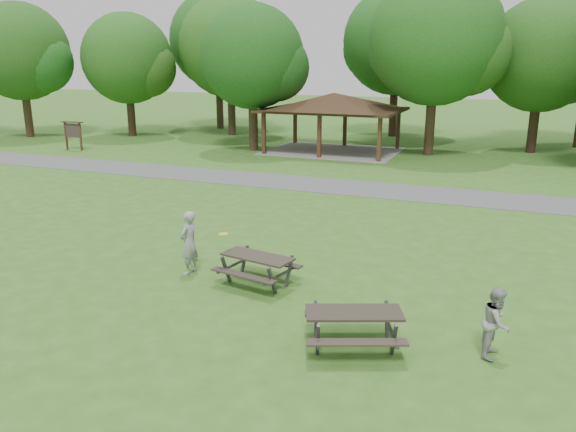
{
  "coord_description": "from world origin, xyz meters",
  "views": [
    {
      "loc": [
        7.08,
        -10.91,
        5.8
      ],
      "look_at": [
        1.0,
        4.0,
        1.3
      ],
      "focal_mm": 35.0,
      "sensor_mm": 36.0,
      "label": 1
    }
  ],
  "objects": [
    {
      "name": "ground",
      "position": [
        0.0,
        0.0,
        0.0
      ],
      "size": [
        160.0,
        160.0,
        0.0
      ],
      "primitive_type": "plane",
      "color": "#31631C",
      "rests_on": "ground"
    },
    {
      "name": "asphalt_path",
      "position": [
        0.0,
        14.0,
        0.01
      ],
      "size": [
        120.0,
        3.2,
        0.02
      ],
      "primitive_type": "cube",
      "color": "#4E4F51",
      "rests_on": "ground"
    },
    {
      "name": "pavilion",
      "position": [
        -4.0,
        24.0,
        3.06
      ],
      "size": [
        8.6,
        7.01,
        3.76
      ],
      "color": "#342013",
      "rests_on": "ground"
    },
    {
      "name": "notice_board",
      "position": [
        -20.0,
        18.0,
        1.31
      ],
      "size": [
        1.6,
        0.3,
        1.88
      ],
      "color": "#341E13",
      "rests_on": "ground"
    },
    {
      "name": "tree_row_a",
      "position": [
        -27.91,
        22.03,
        6.15
      ],
      "size": [
        7.56,
        7.2,
        9.97
      ],
      "color": "#312216",
      "rests_on": "ground"
    },
    {
      "name": "tree_row_b",
      "position": [
        -20.92,
        25.53,
        5.67
      ],
      "size": [
        7.14,
        6.8,
        9.28
      ],
      "color": "black",
      "rests_on": "ground"
    },
    {
      "name": "tree_row_c",
      "position": [
        -13.9,
        29.03,
        6.54
      ],
      "size": [
        8.19,
        7.8,
        10.67
      ],
      "color": "#2F2115",
      "rests_on": "ground"
    },
    {
      "name": "tree_row_d",
      "position": [
        -8.92,
        22.53,
        5.77
      ],
      "size": [
        6.93,
        6.6,
        9.27
      ],
      "color": "#302115",
      "rests_on": "ground"
    },
    {
      "name": "tree_row_e",
      "position": [
        2.1,
        25.03,
        6.78
      ],
      "size": [
        8.4,
        8.0,
        11.02
      ],
      "color": "#312216",
      "rests_on": "ground"
    },
    {
      "name": "tree_row_f",
      "position": [
        8.09,
        28.53,
        5.84
      ],
      "size": [
        7.35,
        7.0,
        9.55
      ],
      "color": "black",
      "rests_on": "ground"
    },
    {
      "name": "tree_deep_a",
      "position": [
        -16.9,
        32.53,
        7.13
      ],
      "size": [
        8.4,
        8.0,
        11.38
      ],
      "color": "#322016",
      "rests_on": "ground"
    },
    {
      "name": "tree_deep_b",
      "position": [
        -1.9,
        33.03,
        6.89
      ],
      "size": [
        8.4,
        8.0,
        11.13
      ],
      "color": "black",
      "rests_on": "ground"
    },
    {
      "name": "picnic_table_middle",
      "position": [
        1.05,
        1.72,
        0.61
      ],
      "size": [
        2.17,
        1.86,
        0.83
      ],
      "color": "#2C2620",
      "rests_on": "ground"
    },
    {
      "name": "picnic_table_far",
      "position": [
        4.36,
        -0.65,
        0.63
      ],
      "size": [
        2.43,
        2.22,
        0.86
      ],
      "color": "#2A231E",
      "rests_on": "ground"
    },
    {
      "name": "frisbee_in_flight",
      "position": [
        0.18,
        1.5,
        1.37
      ],
      "size": [
        0.29,
        0.29,
        0.02
      ],
      "color": "yellow",
      "rests_on": "ground"
    },
    {
      "name": "frisbee_thrower",
      "position": [
        -1.05,
        1.74,
        0.9
      ],
      "size": [
        0.49,
        0.69,
        1.8
      ],
      "primitive_type": "imported",
      "rotation": [
        0.0,
        0.0,
        -1.66
      ],
      "color": "#939496",
      "rests_on": "ground"
    },
    {
      "name": "frisbee_catcher",
      "position": [
        7.08,
        0.13,
        0.73
      ],
      "size": [
        0.67,
        0.79,
        1.47
      ],
      "primitive_type": "imported",
      "rotation": [
        0.0,
        0.0,
        1.41
      ],
      "color": "#969598",
      "rests_on": "ground"
    }
  ]
}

